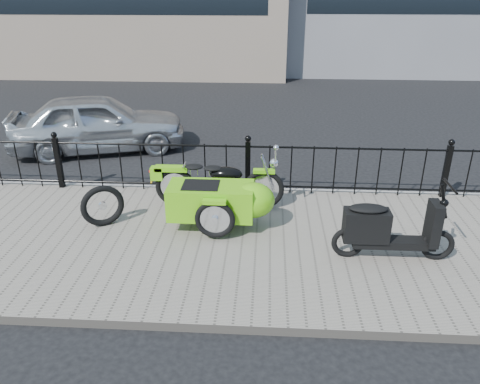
# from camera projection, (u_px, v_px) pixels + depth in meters

# --- Properties ---
(ground) EXTENTS (120.00, 120.00, 0.00)m
(ground) POSITION_uv_depth(u_px,v_px,m) (244.00, 231.00, 7.49)
(ground) COLOR black
(ground) RESTS_ON ground
(sidewalk) EXTENTS (30.00, 3.80, 0.12)m
(sidewalk) POSITION_uv_depth(u_px,v_px,m) (242.00, 244.00, 7.01)
(sidewalk) COLOR gray
(sidewalk) RESTS_ON ground
(curb) EXTENTS (30.00, 0.10, 0.12)m
(curb) POSITION_uv_depth(u_px,v_px,m) (248.00, 191.00, 8.78)
(curb) COLOR gray
(curb) RESTS_ON ground
(iron_fence) EXTENTS (14.11, 0.11, 1.08)m
(iron_fence) POSITION_uv_depth(u_px,v_px,m) (248.00, 168.00, 8.43)
(iron_fence) COLOR black
(iron_fence) RESTS_ON sidewalk
(motorcycle_sidecar) EXTENTS (2.28, 1.48, 0.98)m
(motorcycle_sidecar) POSITION_uv_depth(u_px,v_px,m) (223.00, 197.00, 7.29)
(motorcycle_sidecar) COLOR black
(motorcycle_sidecar) RESTS_ON sidewalk
(scooter) EXTENTS (1.68, 0.49, 1.14)m
(scooter) POSITION_uv_depth(u_px,v_px,m) (386.00, 230.00, 6.38)
(scooter) COLOR black
(scooter) RESTS_ON sidewalk
(spare_tire) EXTENTS (0.63, 0.44, 0.68)m
(spare_tire) POSITION_uv_depth(u_px,v_px,m) (103.00, 206.00, 7.29)
(spare_tire) COLOR black
(spare_tire) RESTS_ON sidewalk
(sedan_car) EXTENTS (4.21, 2.62, 1.34)m
(sedan_car) POSITION_uv_depth(u_px,v_px,m) (98.00, 123.00, 10.82)
(sedan_car) COLOR silver
(sedan_car) RESTS_ON ground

